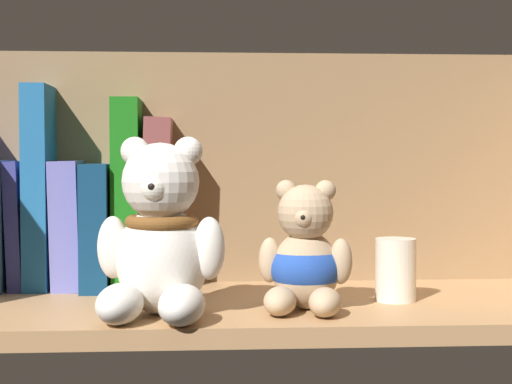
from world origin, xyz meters
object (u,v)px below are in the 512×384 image
Objects in this scene: book_5 at (70,224)px; book_6 at (99,225)px; book_7 at (128,193)px; book_4 at (41,187)px; book_2 at (1,224)px; book_8 at (157,203)px; pillar_candle at (396,270)px; teddy_bear_larger at (160,240)px; book_3 at (20,224)px; teddy_bear_smaller at (305,259)px.

book_6 is at bearing -0.00° from book_5.
book_4 is at bearing 180.00° from book_7.
book_2 is 0.75× the size of book_8.
book_6 reaches higher than pillar_candle.
book_4 reaches higher than teddy_bear_larger.
book_8 reaches higher than pillar_candle.
book_7 reaches higher than pillar_candle.
book_6 is 0.84× the size of teddy_bear_larger.
book_6 is at bearing -0.00° from book_3.
teddy_bear_smaller reaches higher than pillar_candle.
teddy_bear_smaller is 11.76cm from pillar_candle.
book_2 is 0.86× the size of teddy_bear_larger.
teddy_bear_smaller is at bearing -35.74° from book_6.
teddy_bear_smaller is (30.20, -16.70, -6.90)cm from book_4.
teddy_bear_larger is at bearing -86.04° from book_8.
book_4 reaches higher than book_6.
book_8 reaches higher than book_5.
teddy_bear_larger is at bearing -51.10° from book_4.
teddy_bear_smaller is (19.68, -16.70, -6.11)cm from book_7.
book_6 is 36.17cm from pillar_candle.
book_7 reaches higher than book_5.
book_8 reaches higher than book_2.
book_4 reaches higher than book_7.
teddy_bear_smaller is (14.89, 2.27, -2.35)cm from teddy_bear_larger.
book_6 is 5.26cm from book_7.
pillar_candle is (10.65, 4.63, -1.86)cm from teddy_bear_smaller.
book_8 is at bearing -0.00° from book_5.
book_5 is at bearing 148.06° from teddy_bear_smaller.
book_3 is 45.25cm from pillar_candle.
pillar_candle is at bearing -24.21° from book_8.
pillar_candle is (26.85, -12.07, -6.81)cm from book_8.
pillar_candle is at bearing 15.13° from teddy_bear_larger.
teddy_bear_smaller is at bearing -31.94° from book_5.
teddy_bear_larger reaches higher than book_3.
book_5 is at bearing 162.13° from pillar_candle.
book_7 is (10.52, 0.00, -0.79)cm from book_4.
book_6 is 7.53cm from book_8.
book_4 is 1.07× the size of book_7.
book_6 is at bearing -180.00° from book_7.
book_8 is at bearing 134.13° from teddy_bear_smaller.
book_2 is at bearing 180.00° from book_3.
book_5 is at bearing 0.00° from book_2.
book_2 is 0.68× the size of book_7.
book_7 is at bearing 158.30° from pillar_candle.
teddy_bear_larger reaches higher than pillar_candle.
book_5 is 8.03cm from book_7.
book_3 is at bearing 180.00° from book_7.
book_2 is 11.80cm from book_6.
teddy_bear_larger is at bearing -66.33° from book_6.
pillar_candle is at bearing -14.81° from book_2.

